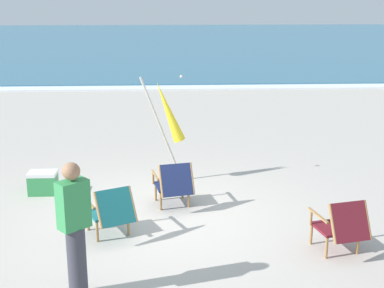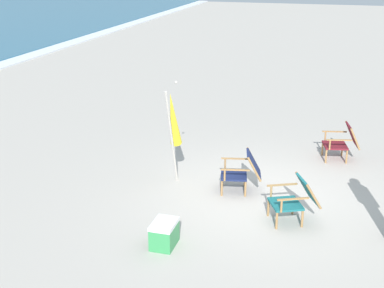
{
  "view_description": "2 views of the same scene",
  "coord_description": "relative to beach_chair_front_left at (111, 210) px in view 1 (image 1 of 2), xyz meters",
  "views": [
    {
      "loc": [
        0.06,
        -7.78,
        3.4
      ],
      "look_at": [
        0.51,
        1.54,
        0.77
      ],
      "focal_mm": 50.0,
      "sensor_mm": 36.0,
      "label": 1
    },
    {
      "loc": [
        -8.92,
        -1.22,
        4.24
      ],
      "look_at": [
        0.71,
        1.58,
        0.64
      ],
      "focal_mm": 50.0,
      "sensor_mm": 36.0,
      "label": 2
    }
  ],
  "objects": [
    {
      "name": "ground_plane",
      "position": [
        0.76,
        0.64,
        -0.42
      ],
      "size": [
        80.0,
        80.0,
        0.0
      ],
      "primitive_type": "plane",
      "color": "#B2AAA0"
    },
    {
      "name": "umbrella_furled_yellow",
      "position": [
        0.84,
        2.4,
        0.89
      ],
      "size": [
        0.83,
        0.26,
        2.0
      ],
      "color": "#B7B2A8",
      "rests_on": "ground"
    },
    {
      "name": "beach_chair_front_right",
      "position": [
        0.92,
        1.07,
        0.0
      ],
      "size": [
        0.72,
        0.85,
        0.79
      ],
      "color": "#19234C",
      "rests_on": "ground"
    },
    {
      "name": "beach_chair_front_left",
      "position": [
        0.0,
        0.0,
        0.0
      ],
      "size": [
        0.85,
        0.94,
        0.77
      ],
      "color": "#196066",
      "rests_on": "ground"
    },
    {
      "name": "surf_band",
      "position": [
        0.76,
        12.66,
        -0.39
      ],
      "size": [
        80.0,
        1.1,
        0.06
      ],
      "primitive_type": "cube",
      "color": "white",
      "rests_on": "ground"
    },
    {
      "name": "person_near_chairs",
      "position": [
        -0.24,
        -1.55,
        0.42
      ],
      "size": [
        0.39,
        0.37,
        1.63
      ],
      "color": "#383842",
      "rests_on": "ground"
    },
    {
      "name": "sea",
      "position": [
        0.76,
        32.96,
        -0.37
      ],
      "size": [
        80.0,
        40.0,
        0.1
      ],
      "primitive_type": "cube",
      "color": "#2D6684",
      "rests_on": "ground"
    },
    {
      "name": "beach_chair_back_left",
      "position": [
        3.13,
        -0.68,
        0.01
      ],
      "size": [
        0.72,
        0.83,
        0.8
      ],
      "color": "maroon",
      "rests_on": "ground"
    },
    {
      "name": "cooler_box",
      "position": [
        -1.38,
        1.83,
        -0.22
      ],
      "size": [
        0.49,
        0.35,
        0.4
      ],
      "color": "#338C4C",
      "rests_on": "ground"
    }
  ]
}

